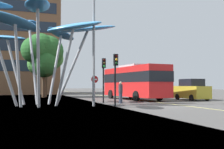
{
  "coord_description": "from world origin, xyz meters",
  "views": [
    {
      "loc": [
        -9.71,
        -17.31,
        1.46
      ],
      "look_at": [
        -1.39,
        7.35,
        2.5
      ],
      "focal_mm": 44.11,
      "sensor_mm": 36.0,
      "label": 1
    }
  ],
  "objects_px": {
    "traffic_light_kerb_far": "(104,71)",
    "car_parked_mid": "(192,90)",
    "street_lamp": "(98,33)",
    "pedestrian": "(121,92)",
    "leaf_sculpture": "(39,28)",
    "no_entry_sign": "(95,85)",
    "red_bus": "(134,81)",
    "traffic_light_kerb_near": "(116,68)",
    "car_parked_far": "(157,89)",
    "car_side_street": "(137,89)"
  },
  "relations": [
    {
      "from": "red_bus",
      "to": "no_entry_sign",
      "type": "relative_size",
      "value": 4.5
    },
    {
      "from": "traffic_light_kerb_far",
      "to": "car_parked_mid",
      "type": "relative_size",
      "value": 0.93
    },
    {
      "from": "street_lamp",
      "to": "car_parked_far",
      "type": "bearing_deg",
      "value": 47.14
    },
    {
      "from": "street_lamp",
      "to": "pedestrian",
      "type": "height_order",
      "value": "street_lamp"
    },
    {
      "from": "red_bus",
      "to": "traffic_light_kerb_far",
      "type": "height_order",
      "value": "traffic_light_kerb_far"
    },
    {
      "from": "red_bus",
      "to": "traffic_light_kerb_near",
      "type": "relative_size",
      "value": 2.79
    },
    {
      "from": "leaf_sculpture",
      "to": "car_parked_mid",
      "type": "xyz_separation_m",
      "value": [
        15.06,
        3.05,
        -4.68
      ]
    },
    {
      "from": "leaf_sculpture",
      "to": "car_parked_far",
      "type": "bearing_deg",
      "value": 33.97
    },
    {
      "from": "car_side_street",
      "to": "red_bus",
      "type": "bearing_deg",
      "value": -115.12
    },
    {
      "from": "car_side_street",
      "to": "pedestrian",
      "type": "relative_size",
      "value": 2.45
    },
    {
      "from": "red_bus",
      "to": "pedestrian",
      "type": "xyz_separation_m",
      "value": [
        -3.45,
        -5.24,
        -1.06
      ]
    },
    {
      "from": "traffic_light_kerb_near",
      "to": "street_lamp",
      "type": "distance_m",
      "value": 2.86
    },
    {
      "from": "car_parked_mid",
      "to": "traffic_light_kerb_far",
      "type": "bearing_deg",
      "value": -169.69
    },
    {
      "from": "red_bus",
      "to": "car_side_street",
      "type": "relative_size",
      "value": 2.35
    },
    {
      "from": "traffic_light_kerb_far",
      "to": "car_parked_mid",
      "type": "distance_m",
      "value": 10.05
    },
    {
      "from": "traffic_light_kerb_near",
      "to": "pedestrian",
      "type": "height_order",
      "value": "traffic_light_kerb_near"
    },
    {
      "from": "street_lamp",
      "to": "pedestrian",
      "type": "bearing_deg",
      "value": 41.09
    },
    {
      "from": "red_bus",
      "to": "car_parked_mid",
      "type": "relative_size",
      "value": 2.56
    },
    {
      "from": "traffic_light_kerb_far",
      "to": "car_parked_mid",
      "type": "bearing_deg",
      "value": 10.31
    },
    {
      "from": "car_side_street",
      "to": "leaf_sculpture",
      "type": "bearing_deg",
      "value": -132.01
    },
    {
      "from": "street_lamp",
      "to": "car_side_street",
      "type": "bearing_deg",
      "value": 58.88
    },
    {
      "from": "car_parked_far",
      "to": "car_side_street",
      "type": "xyz_separation_m",
      "value": [
        0.35,
        6.85,
        0.01
      ]
    },
    {
      "from": "traffic_light_kerb_far",
      "to": "car_side_street",
      "type": "height_order",
      "value": "traffic_light_kerb_far"
    },
    {
      "from": "red_bus",
      "to": "car_parked_far",
      "type": "xyz_separation_m",
      "value": [
        4.84,
        4.22,
        -0.98
      ]
    },
    {
      "from": "car_side_street",
      "to": "pedestrian",
      "type": "xyz_separation_m",
      "value": [
        -8.64,
        -16.31,
        -0.1
      ]
    },
    {
      "from": "red_bus",
      "to": "car_parked_far",
      "type": "bearing_deg",
      "value": 41.1
    },
    {
      "from": "leaf_sculpture",
      "to": "car_side_street",
      "type": "relative_size",
      "value": 2.65
    },
    {
      "from": "car_parked_far",
      "to": "pedestrian",
      "type": "distance_m",
      "value": 12.58
    },
    {
      "from": "car_parked_far",
      "to": "car_parked_mid",
      "type": "bearing_deg",
      "value": -87.95
    },
    {
      "from": "traffic_light_kerb_far",
      "to": "pedestrian",
      "type": "distance_m",
      "value": 2.29
    },
    {
      "from": "traffic_light_kerb_far",
      "to": "no_entry_sign",
      "type": "height_order",
      "value": "traffic_light_kerb_far"
    },
    {
      "from": "no_entry_sign",
      "to": "red_bus",
      "type": "bearing_deg",
      "value": 36.65
    },
    {
      "from": "car_parked_mid",
      "to": "pedestrian",
      "type": "distance_m",
      "value": 8.91
    },
    {
      "from": "pedestrian",
      "to": "car_side_street",
      "type": "bearing_deg",
      "value": 62.08
    },
    {
      "from": "leaf_sculpture",
      "to": "red_bus",
      "type": "bearing_deg",
      "value": 30.0
    },
    {
      "from": "leaf_sculpture",
      "to": "street_lamp",
      "type": "bearing_deg",
      "value": -23.29
    },
    {
      "from": "street_lamp",
      "to": "car_parked_mid",
      "type": "bearing_deg",
      "value": 23.22
    },
    {
      "from": "street_lamp",
      "to": "leaf_sculpture",
      "type": "bearing_deg",
      "value": 156.71
    },
    {
      "from": "car_side_street",
      "to": "pedestrian",
      "type": "height_order",
      "value": "car_side_street"
    },
    {
      "from": "pedestrian",
      "to": "leaf_sculpture",
      "type": "bearing_deg",
      "value": -175.48
    },
    {
      "from": "leaf_sculpture",
      "to": "street_lamp",
      "type": "xyz_separation_m",
      "value": [
        3.97,
        -1.71,
        -0.47
      ]
    },
    {
      "from": "traffic_light_kerb_near",
      "to": "car_side_street",
      "type": "distance_m",
      "value": 21.77
    },
    {
      "from": "leaf_sculpture",
      "to": "no_entry_sign",
      "type": "height_order",
      "value": "leaf_sculpture"
    },
    {
      "from": "traffic_light_kerb_far",
      "to": "street_lamp",
      "type": "distance_m",
      "value": 4.13
    },
    {
      "from": "leaf_sculpture",
      "to": "street_lamp",
      "type": "distance_m",
      "value": 4.34
    },
    {
      "from": "traffic_light_kerb_near",
      "to": "street_lamp",
      "type": "bearing_deg",
      "value": 148.08
    },
    {
      "from": "traffic_light_kerb_far",
      "to": "traffic_light_kerb_near",
      "type": "bearing_deg",
      "value": -93.82
    },
    {
      "from": "traffic_light_kerb_far",
      "to": "street_lamp",
      "type": "relative_size",
      "value": 0.45
    },
    {
      "from": "traffic_light_kerb_far",
      "to": "car_parked_mid",
      "type": "height_order",
      "value": "traffic_light_kerb_far"
    },
    {
      "from": "car_parked_far",
      "to": "no_entry_sign",
      "type": "relative_size",
      "value": 1.74
    }
  ]
}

